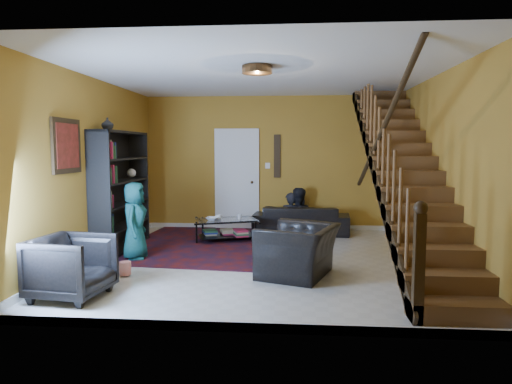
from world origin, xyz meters
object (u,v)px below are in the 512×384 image
sofa (301,220)px  bookshelf (122,193)px  coffee_table (227,229)px  armchair_right (298,251)px  armchair_left (72,267)px

sofa → bookshelf: bearing=33.7°
bookshelf → coffee_table: size_ratio=1.63×
armchair_right → sofa: bearing=-162.3°
sofa → armchair_left: 5.00m
bookshelf → sofa: (3.06, 1.70, -0.68)m
armchair_right → coffee_table: (-1.29, 2.18, -0.11)m
armchair_right → armchair_left: bearing=-47.2°
armchair_left → coffee_table: bearing=-14.5°
sofa → coffee_table: sofa is taller
sofa → armchair_right: (-0.09, -3.08, 0.06)m
sofa → armchair_left: bearing=61.9°
bookshelf → armchair_left: (0.35, -2.51, -0.60)m
bookshelf → armchair_right: size_ratio=1.90×
armchair_left → coffee_table: (1.32, 3.31, -0.13)m
bookshelf → sofa: bookshelf is taller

